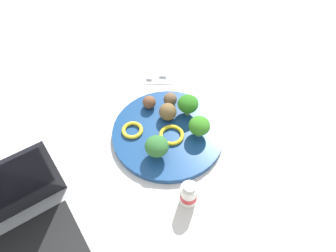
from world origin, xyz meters
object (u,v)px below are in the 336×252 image
object	(u,v)px
broccoli_floret_back_left	(157,146)
napkin	(159,65)
meatball_back_right	(170,99)
meatball_far_rim	(149,102)
plate	(168,133)
meatball_mid_left	(167,112)
knife	(153,65)
pepper_ring_near_rim	(132,130)
broccoli_floret_back_right	(188,104)
pepper_ring_mid_right	(172,135)
fork	(165,65)
yogurt_bottle	(189,194)
broccoli_floret_near_rim	(199,126)

from	to	relation	value
broccoli_floret_back_left	napkin	world-z (taller)	broccoli_floret_back_left
meatball_back_right	napkin	world-z (taller)	meatball_back_right
meatball_far_rim	plate	bearing A→B (deg)	30.36
meatball_far_rim	meatball_mid_left	size ratio (longest dim) A/B	0.78
knife	broccoli_floret_back_left	bearing A→B (deg)	2.80
broccoli_floret_back_left	knife	xyz separation A→B (m)	(-0.33, -0.02, -0.04)
pepper_ring_near_rim	knife	size ratio (longest dim) A/B	0.37
broccoli_floret_back_right	pepper_ring_mid_right	size ratio (longest dim) A/B	0.93
broccoli_floret_back_right	fork	world-z (taller)	broccoli_floret_back_right
napkin	yogurt_bottle	distance (m)	0.45
broccoli_floret_back_left	meatball_far_rim	size ratio (longest dim) A/B	1.65
broccoli_floret_back_right	fork	bearing A→B (deg)	-163.93
broccoli_floret_back_left	fork	size ratio (longest dim) A/B	0.48
fork	knife	bearing A→B (deg)	-94.13
plate	pepper_ring_mid_right	distance (m)	0.02
meatball_mid_left	broccoli_floret_back_right	bearing A→B (deg)	104.60
napkin	pepper_ring_mid_right	bearing A→B (deg)	6.51
pepper_ring_near_rim	napkin	distance (m)	0.28
broccoli_floret_near_rim	fork	size ratio (longest dim) A/B	0.45
meatball_back_right	napkin	size ratio (longest dim) A/B	0.21
plate	meatball_mid_left	size ratio (longest dim) A/B	6.23
meatball_far_rim	meatball_mid_left	xyz separation A→B (m)	(0.04, 0.05, 0.01)
meatball_mid_left	fork	size ratio (longest dim) A/B	0.37
broccoli_floret_back_left	meatball_mid_left	distance (m)	0.12
broccoli_floret_back_left	broccoli_floret_back_right	bearing A→B (deg)	148.80
pepper_ring_mid_right	yogurt_bottle	size ratio (longest dim) A/B	0.88
pepper_ring_mid_right	knife	size ratio (longest dim) A/B	0.43
meatball_far_rim	meatball_back_right	size ratio (longest dim) A/B	0.97
plate	fork	size ratio (longest dim) A/B	2.31
plate	broccoli_floret_near_rim	xyz separation A→B (m)	(0.01, 0.08, 0.04)
pepper_ring_mid_right	knife	distance (m)	0.28
plate	broccoli_floret_back_left	bearing A→B (deg)	-20.58
yogurt_bottle	knife	bearing A→B (deg)	-169.25
broccoli_floret_near_rim	fork	world-z (taller)	broccoli_floret_near_rim
broccoli_floret_back_right	pepper_ring_mid_right	distance (m)	0.09
meatball_back_right	yogurt_bottle	xyz separation A→B (m)	(0.27, 0.03, -0.00)
broccoli_floret_near_rim	knife	xyz separation A→B (m)	(-0.27, -0.12, -0.04)
meatball_far_rim	yogurt_bottle	size ratio (longest dim) A/B	0.50
napkin	broccoli_floret_back_left	bearing A→B (deg)	-0.47
broccoli_floret_back_left	meatball_back_right	size ratio (longest dim) A/B	1.60
broccoli_floret_near_rim	fork	bearing A→B (deg)	-163.18
napkin	fork	world-z (taller)	fork
plate	napkin	bearing A→B (deg)	-174.94
pepper_ring_near_rim	plate	bearing A→B (deg)	90.39
meatball_back_right	pepper_ring_near_rim	xyz separation A→B (m)	(0.09, -0.10, -0.01)
broccoli_floret_near_rim	pepper_ring_mid_right	world-z (taller)	broccoli_floret_near_rim
plate	broccoli_floret_back_right	bearing A→B (deg)	138.47
knife	plate	bearing A→B (deg)	9.28
yogurt_bottle	pepper_ring_mid_right	bearing A→B (deg)	-168.83
meatball_back_right	pepper_ring_mid_right	distance (m)	0.11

